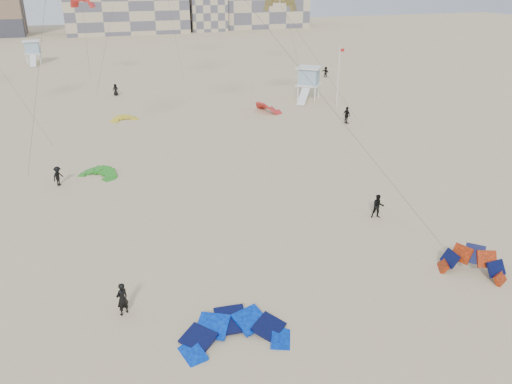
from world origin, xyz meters
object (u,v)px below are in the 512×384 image
object	(u,v)px
lifeguard_tower_near	(309,83)
kite_ground_blue	(235,339)
kite_ground_orange	(471,274)
kitesurfer_main	(122,299)

from	to	relation	value
lifeguard_tower_near	kite_ground_blue	bearing A→B (deg)	-80.67
kite_ground_blue	kite_ground_orange	size ratio (longest dim) A/B	1.43
lifeguard_tower_near	kitesurfer_main	bearing A→B (deg)	-87.67
lifeguard_tower_near	kite_ground_orange	bearing A→B (deg)	-64.36
kite_ground_blue	kite_ground_orange	xyz separation A→B (m)	(13.82, 0.81, 0.00)
kite_ground_blue	kite_ground_orange	world-z (taller)	kite_ground_orange
kite_ground_orange	lifeguard_tower_near	bearing A→B (deg)	123.03
kitesurfer_main	lifeguard_tower_near	xyz separation A→B (m)	(27.45, 37.90, 1.20)
kite_ground_blue	lifeguard_tower_near	world-z (taller)	lifeguard_tower_near
kite_ground_blue	kite_ground_orange	bearing A→B (deg)	9.02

